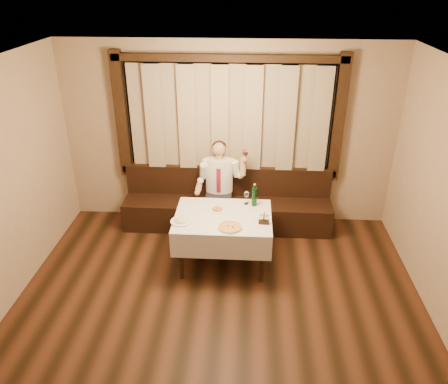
# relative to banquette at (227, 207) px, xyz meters

# --- Properties ---
(room) EXTENTS (5.01, 6.01, 2.81)m
(room) POSITION_rel_banquette_xyz_m (-0.00, -1.75, 1.19)
(room) COLOR black
(room) RESTS_ON ground
(banquette) EXTENTS (3.20, 0.61, 0.94)m
(banquette) POSITION_rel_banquette_xyz_m (0.00, 0.00, 0.00)
(banquette) COLOR black
(banquette) RESTS_ON ground
(dining_table) EXTENTS (1.27, 0.97, 0.76)m
(dining_table) POSITION_rel_banquette_xyz_m (0.00, -1.02, 0.34)
(dining_table) COLOR black
(dining_table) RESTS_ON ground
(pizza) EXTENTS (0.31, 0.31, 0.03)m
(pizza) POSITION_rel_banquette_xyz_m (0.11, -1.33, 0.46)
(pizza) COLOR white
(pizza) RESTS_ON dining_table
(pasta_red) EXTENTS (0.23, 0.23, 0.08)m
(pasta_red) POSITION_rel_banquette_xyz_m (-0.09, -0.89, 0.48)
(pasta_red) COLOR white
(pasta_red) RESTS_ON dining_table
(pasta_cream) EXTENTS (0.28, 0.28, 0.10)m
(pasta_cream) POSITION_rel_banquette_xyz_m (-0.52, -1.22, 0.48)
(pasta_cream) COLOR white
(pasta_cream) RESTS_ON dining_table
(green_bottle) EXTENTS (0.07, 0.07, 0.33)m
(green_bottle) POSITION_rel_banquette_xyz_m (0.41, -0.72, 0.58)
(green_bottle) COLOR #104D1A
(green_bottle) RESTS_ON dining_table
(table_wine_glass) EXTENTS (0.07, 0.07, 0.20)m
(table_wine_glass) POSITION_rel_banquette_xyz_m (0.30, -0.69, 0.59)
(table_wine_glass) COLOR white
(table_wine_glass) RESTS_ON dining_table
(cruet_caddy) EXTENTS (0.14, 0.08, 0.14)m
(cruet_caddy) POSITION_rel_banquette_xyz_m (0.53, -1.19, 0.50)
(cruet_caddy) COLOR black
(cruet_caddy) RESTS_ON dining_table
(seated_man) EXTENTS (0.77, 0.57, 1.40)m
(seated_man) POSITION_rel_banquette_xyz_m (-0.12, -0.09, 0.51)
(seated_man) COLOR black
(seated_man) RESTS_ON ground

